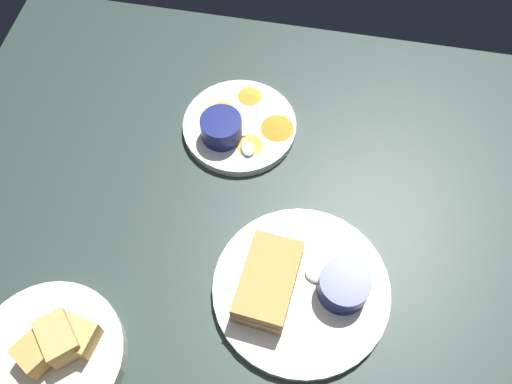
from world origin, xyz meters
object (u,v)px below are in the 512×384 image
at_px(plate_sandwich_main, 301,288).
at_px(spoon_by_gravy_ramekin, 246,143).
at_px(ramekin_dark_sauce, 344,286).
at_px(spoon_by_dark_ramekin, 307,272).
at_px(plate_chips_companion, 240,126).
at_px(sandwich_half_near, 268,282).
at_px(bread_basket_rear, 52,353).
at_px(ramekin_light_gravy, 221,128).

xyz_separation_m(plate_sandwich_main, spoon_by_gravy_ramekin, (0.24, 0.13, 0.01)).
height_order(ramekin_dark_sauce, spoon_by_gravy_ramekin, ramekin_dark_sauce).
height_order(spoon_by_dark_ramekin, plate_chips_companion, spoon_by_dark_ramekin).
bearing_deg(spoon_by_gravy_ramekin, sandwich_half_near, -161.48).
bearing_deg(plate_sandwich_main, ramekin_dark_sauce, -86.39).
relative_size(sandwich_half_near, plate_chips_companion, 0.69).
xyz_separation_m(plate_chips_companion, spoon_by_gravy_ramekin, (-0.04, -0.02, 0.01)).
relative_size(ramekin_dark_sauce, bread_basket_rear, 0.36).
distance_m(plate_sandwich_main, sandwich_half_near, 0.06).
relative_size(spoon_by_dark_ramekin, ramekin_light_gravy, 1.38).
xyz_separation_m(sandwich_half_near, plate_chips_companion, (0.29, 0.10, -0.03)).
xyz_separation_m(plate_sandwich_main, ramekin_light_gravy, (0.25, 0.18, 0.03)).
relative_size(spoon_by_dark_ramekin, spoon_by_gravy_ramekin, 1.03).
bearing_deg(sandwich_half_near, ramekin_dark_sauce, -82.27).
distance_m(plate_sandwich_main, ramekin_dark_sauce, 0.07).
height_order(ramekin_light_gravy, bread_basket_rear, bread_basket_rear).
relative_size(sandwich_half_near, ramekin_dark_sauce, 1.83).
height_order(sandwich_half_near, spoon_by_gravy_ramekin, sandwich_half_near).
xyz_separation_m(ramekin_dark_sauce, ramekin_light_gravy, (0.24, 0.24, -0.00)).
height_order(plate_sandwich_main, plate_chips_companion, same).
bearing_deg(bread_basket_rear, plate_sandwich_main, -63.46).
bearing_deg(sandwich_half_near, plate_chips_companion, 19.48).
relative_size(spoon_by_gravy_ramekin, bread_basket_rear, 0.45).
relative_size(plate_chips_companion, ramekin_light_gravy, 2.82).
xyz_separation_m(sandwich_half_near, spoon_by_gravy_ramekin, (0.25, 0.08, -0.02)).
distance_m(ramekin_light_gravy, bread_basket_rear, 0.44).
distance_m(sandwich_half_near, bread_basket_rear, 0.32).
distance_m(plate_chips_companion, spoon_by_gravy_ramekin, 0.05).
height_order(ramekin_light_gravy, spoon_by_gravy_ramekin, ramekin_light_gravy).
bearing_deg(plate_sandwich_main, sandwich_half_near, 102.61).
xyz_separation_m(ramekin_light_gravy, bread_basket_rear, (-0.41, 0.15, -0.02)).
xyz_separation_m(plate_chips_companion, ramekin_light_gravy, (-0.03, 0.03, 0.03)).
bearing_deg(spoon_by_dark_ramekin, plate_chips_companion, 31.59).
xyz_separation_m(spoon_by_dark_ramekin, ramekin_light_gravy, (0.22, 0.18, 0.02)).
distance_m(plate_sandwich_main, spoon_by_dark_ramekin, 0.03).
xyz_separation_m(sandwich_half_near, spoon_by_dark_ramekin, (0.03, -0.05, -0.02)).
bearing_deg(ramekin_light_gravy, spoon_by_gravy_ramekin, -103.06).
height_order(plate_chips_companion, ramekin_light_gravy, ramekin_light_gravy).
relative_size(sandwich_half_near, bread_basket_rear, 0.66).
bearing_deg(spoon_by_gravy_ramekin, ramekin_dark_sauce, -140.44).
height_order(sandwich_half_near, ramekin_light_gravy, sandwich_half_near).
relative_size(sandwich_half_near, ramekin_light_gravy, 1.95).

